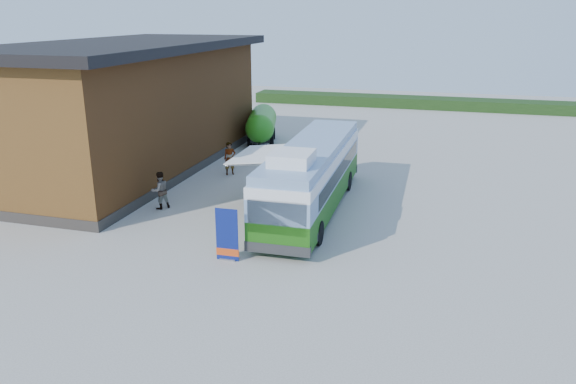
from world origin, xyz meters
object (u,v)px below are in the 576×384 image
(picnic_table, at_px, (271,199))
(person_a, at_px, (230,158))
(person_b, at_px, (160,190))
(slurry_tanker, at_px, (262,123))
(banner, at_px, (227,239))
(bus, at_px, (312,174))

(picnic_table, distance_m, person_a, 6.80)
(person_b, xyz_separation_m, slurry_tanker, (0.12, 15.02, 0.51))
(person_b, relative_size, slurry_tanker, 0.28)
(banner, relative_size, slurry_tanker, 0.32)
(person_a, distance_m, slurry_tanker, 8.56)
(person_a, relative_size, person_b, 1.04)
(banner, relative_size, picnic_table, 1.52)
(picnic_table, bearing_deg, banner, -85.15)
(bus, xyz_separation_m, banner, (-1.74, -6.43, -0.95))
(person_b, bearing_deg, bus, 141.62)
(person_a, bearing_deg, bus, -72.08)
(picnic_table, relative_size, slurry_tanker, 0.21)
(person_b, distance_m, slurry_tanker, 15.02)
(banner, bearing_deg, bus, 73.70)
(banner, xyz_separation_m, person_a, (-4.34, 11.20, 0.10))
(banner, bearing_deg, picnic_table, 89.97)
(bus, height_order, person_b, bus)
(bus, distance_m, person_a, 7.78)
(picnic_table, bearing_deg, person_a, 132.21)
(picnic_table, height_order, person_a, person_a)
(banner, bearing_deg, person_b, 137.69)
(slurry_tanker, bearing_deg, person_a, -99.10)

